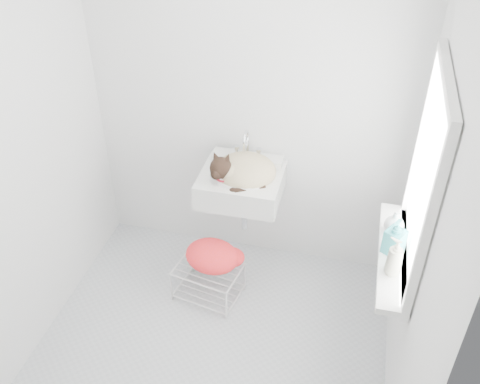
% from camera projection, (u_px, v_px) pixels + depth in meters
% --- Properties ---
extents(floor, '(2.20, 2.00, 0.02)m').
position_uv_depth(floor, '(212.00, 344.00, 3.48)').
color(floor, '#B5B9BD').
rests_on(floor, ground).
extents(back_wall, '(2.20, 0.02, 2.50)m').
position_uv_depth(back_wall, '(249.00, 102.00, 3.53)').
color(back_wall, white).
rests_on(back_wall, ground).
extents(right_wall, '(0.02, 2.00, 2.50)m').
position_uv_depth(right_wall, '(427.00, 220.00, 2.53)').
color(right_wall, white).
rests_on(right_wall, ground).
extents(left_wall, '(0.02, 2.00, 2.50)m').
position_uv_depth(left_wall, '(14.00, 160.00, 2.96)').
color(left_wall, white).
rests_on(left_wall, ground).
extents(window_glass, '(0.01, 0.80, 1.00)m').
position_uv_depth(window_glass, '(427.00, 179.00, 2.64)').
color(window_glass, white).
rests_on(window_glass, right_wall).
extents(window_frame, '(0.04, 0.90, 1.10)m').
position_uv_depth(window_frame, '(423.00, 178.00, 2.64)').
color(window_frame, white).
rests_on(window_frame, right_wall).
extents(windowsill, '(0.16, 0.88, 0.04)m').
position_uv_depth(windowsill, '(393.00, 254.00, 2.96)').
color(windowsill, white).
rests_on(windowsill, right_wall).
extents(sink, '(0.54, 0.47, 0.22)m').
position_uv_depth(sink, '(241.00, 174.00, 3.56)').
color(sink, silver).
rests_on(sink, back_wall).
extents(faucet, '(0.20, 0.14, 0.20)m').
position_uv_depth(faucet, '(248.00, 142.00, 3.62)').
color(faucet, silver).
rests_on(faucet, sink).
extents(cat, '(0.48, 0.42, 0.27)m').
position_uv_depth(cat, '(243.00, 171.00, 3.52)').
color(cat, tan).
rests_on(cat, sink).
extents(wire_rack, '(0.48, 0.37, 0.26)m').
position_uv_depth(wire_rack, '(208.00, 279.00, 3.75)').
color(wire_rack, silver).
rests_on(wire_rack, floor).
extents(towel, '(0.44, 0.36, 0.16)m').
position_uv_depth(towel, '(212.00, 261.00, 3.70)').
color(towel, '#FE2900').
rests_on(towel, wire_rack).
extents(bottle_a, '(0.10, 0.10, 0.19)m').
position_uv_depth(bottle_a, '(391.00, 273.00, 2.81)').
color(bottle_a, beige).
rests_on(bottle_a, windowsill).
extents(bottle_b, '(0.14, 0.14, 0.22)m').
position_uv_depth(bottle_b, '(392.00, 252.00, 2.94)').
color(bottle_b, teal).
rests_on(bottle_b, windowsill).
extents(bottle_c, '(0.15, 0.15, 0.15)m').
position_uv_depth(bottle_c, '(392.00, 232.00, 3.08)').
color(bottle_c, white).
rests_on(bottle_c, windowsill).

